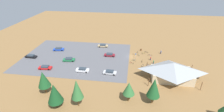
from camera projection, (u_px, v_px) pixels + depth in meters
ground at (132, 57)px, 69.39m from camera, size 160.00×160.00×0.00m
parking_lot_asphalt at (77, 57)px, 69.40m from camera, size 43.73×31.49×0.05m
bike_pavilion at (172, 70)px, 53.73m from camera, size 15.91×10.57×6.04m
trash_bin at (141, 50)px, 74.51m from camera, size 0.60×0.60×0.90m
lot_sign at (136, 55)px, 67.69m from camera, size 0.56×0.08×2.20m
pine_mideast at (129, 88)px, 43.87m from camera, size 3.23×3.23×6.19m
pine_midwest at (43, 79)px, 46.57m from camera, size 3.57×3.57×7.38m
pine_center at (77, 89)px, 41.63m from camera, size 3.13×3.13×8.28m
pine_far_west at (154, 88)px, 42.68m from camera, size 3.52×3.52×7.97m
pine_west at (54, 93)px, 41.82m from camera, size 3.99×3.99×7.24m
bicycle_orange_back_row at (142, 61)px, 65.12m from camera, size 0.48×1.63×0.80m
bicycle_white_near_sign at (138, 52)px, 72.69m from camera, size 0.51×1.80×0.89m
bicycle_green_yard_center at (138, 55)px, 70.18m from camera, size 1.06×1.28×0.73m
bicycle_silver_lone_west at (142, 66)px, 62.04m from camera, size 0.97×1.62×0.89m
bicycle_teal_lone_east at (134, 60)px, 66.07m from camera, size 1.70×0.48×0.87m
bicycle_blue_yard_front at (148, 65)px, 62.83m from camera, size 1.63×0.51×0.82m
bicycle_black_edge_south at (146, 52)px, 72.69m from camera, size 1.64×0.72×0.81m
bicycle_red_yard_right at (132, 63)px, 64.15m from camera, size 1.59×0.74×0.80m
bicycle_purple_yard_left at (150, 55)px, 69.80m from camera, size 1.76×0.49×0.86m
bicycle_yellow_trailside at (144, 53)px, 71.55m from camera, size 1.72×0.48×0.84m
bicycle_orange_edge_north at (134, 55)px, 70.42m from camera, size 0.96×1.47×0.82m
car_blue_far_end at (59, 49)px, 74.49m from camera, size 4.89×2.45×1.37m
car_black_mid_lot at (31, 56)px, 68.35m from camera, size 4.84×1.99×1.30m
car_maroon_second_row at (110, 55)px, 69.45m from camera, size 4.44×1.80×1.34m
car_white_front_row at (83, 70)px, 58.78m from camera, size 4.59×1.77×1.40m
car_green_back_corner at (69, 59)px, 65.70m from camera, size 4.81×2.41×1.43m
car_tan_end_stall at (103, 46)px, 78.02m from camera, size 4.82×2.17×1.35m
car_red_near_entry at (45, 67)px, 60.37m from camera, size 4.79×2.15×1.30m
car_silver_inner_stall at (110, 72)px, 57.46m from camera, size 4.68×2.04×1.32m
visitor_crossing_yard at (161, 52)px, 71.48m from camera, size 0.38×0.40×1.75m
visitor_by_pavilion at (151, 58)px, 66.34m from camera, size 0.39×0.40×1.71m
visitor_near_lot at (153, 62)px, 63.53m from camera, size 0.36×0.39×1.74m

